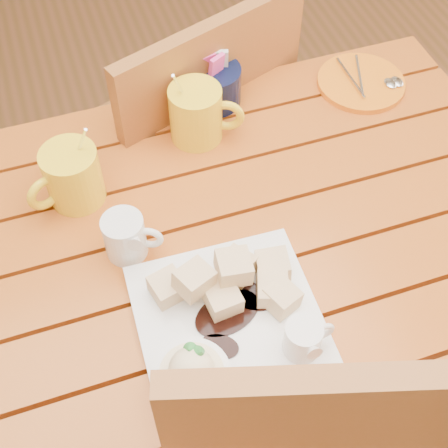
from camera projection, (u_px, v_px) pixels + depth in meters
name	position (u px, v px, depth m)	size (l,w,h in m)	color
ground	(214.00, 414.00, 1.62)	(5.00, 5.00, 0.00)	brown
table	(210.00, 284.00, 1.11)	(1.20, 0.79, 0.75)	#AB4A16
dessert_plate	(225.00, 328.00, 0.90)	(0.28, 0.28, 0.11)	white
coffee_mug_left	(71.00, 176.00, 1.04)	(0.13, 0.10, 0.16)	yellow
coffee_mug_right	(197.00, 113.00, 1.13)	(0.13, 0.10, 0.16)	yellow
cream_pitcher	(126.00, 236.00, 0.99)	(0.10, 0.08, 0.08)	white
sugar_caddy	(214.00, 84.00, 1.20)	(0.11, 0.11, 0.12)	black
orange_saucer	(362.00, 83.00, 1.26)	(0.18, 0.18, 0.02)	orange
chair_far	(185.00, 146.00, 1.49)	(0.55, 0.55, 0.92)	brown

